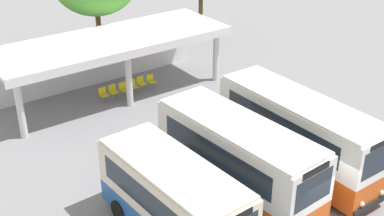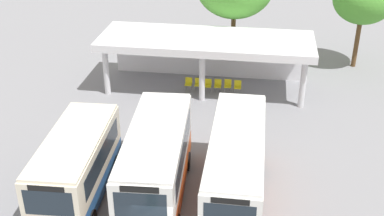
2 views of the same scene
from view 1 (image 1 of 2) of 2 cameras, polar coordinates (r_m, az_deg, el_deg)
The scene contains 10 objects.
city_bus_nearest_orange at distance 18.71m, azimuth -2.03°, elevation -9.83°, with size 2.64×6.63×3.09m.
city_bus_second_in_row at distance 20.64m, azimuth 5.05°, elevation -5.48°, with size 2.79×7.62×3.42m.
city_bus_middle_cream at distance 22.73m, azimuth 11.51°, elevation -2.61°, with size 2.37×8.06×3.47m.
terminal_canopy at distance 29.94m, azimuth -9.28°, elevation 6.39°, with size 13.25×4.65×3.40m.
waiting_chair_end_by_column at distance 29.35m, azimuth -9.68°, elevation 1.58°, with size 0.45×0.45×0.86m.
waiting_chair_second_from_end at distance 29.60m, azimuth -8.62°, elevation 1.89°, with size 0.45×0.45×0.86m.
waiting_chair_middle_seat at distance 29.81m, azimuth -7.51°, elevation 2.15°, with size 0.45×0.45×0.86m.
waiting_chair_fourth_seat at distance 30.11m, azimuth -6.52°, elevation 2.48°, with size 0.45×0.45×0.86m.
waiting_chair_fifth_seat at distance 30.46m, azimuth -5.58°, elevation 2.82°, with size 0.45×0.45×0.86m.
waiting_chair_far_end_seat at distance 30.69m, azimuth -4.52°, elevation 3.06°, with size 0.45×0.45×0.86m.
Camera 1 is at (-12.76, -9.18, 12.92)m, focal length 48.75 mm.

